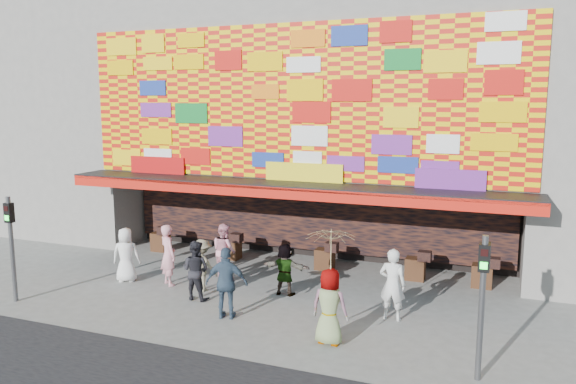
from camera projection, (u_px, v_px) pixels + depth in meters
name	position (u px, v px, depth m)	size (l,w,h in m)	color
ground	(237.00, 312.00, 15.00)	(90.00, 90.00, 0.00)	slate
shop_building	(330.00, 111.00, 21.68)	(15.20, 9.40, 10.00)	gray
neighbor_left	(61.00, 92.00, 26.08)	(11.00, 8.00, 12.00)	gray
signal_left	(11.00, 237.00, 15.56)	(0.22, 0.20, 3.00)	#59595B
signal_right	(482.00, 292.00, 11.09)	(0.22, 0.20, 3.00)	#59595B
ped_a	(126.00, 255.00, 17.48)	(0.84, 0.54, 1.71)	white
ped_b	(168.00, 255.00, 17.14)	(0.69, 0.45, 1.89)	pink
ped_c	(196.00, 270.00, 15.90)	(0.83, 0.65, 1.71)	#222127
ped_d	(202.00, 265.00, 16.63)	(1.01, 0.58, 1.56)	gray
ped_e	(227.00, 283.00, 14.47)	(1.11, 0.46, 1.89)	#384D63
ped_f	(285.00, 269.00, 16.28)	(1.42, 0.45, 1.53)	gray
ped_g	(330.00, 307.00, 12.95)	(0.88, 0.57, 1.80)	gray
ped_h	(392.00, 284.00, 14.40)	(0.69, 0.45, 1.88)	silver
ped_i	(224.00, 250.00, 17.97)	(0.84, 0.66, 1.74)	pink
parasol	(330.00, 251.00, 12.74)	(1.39, 1.41, 1.98)	beige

